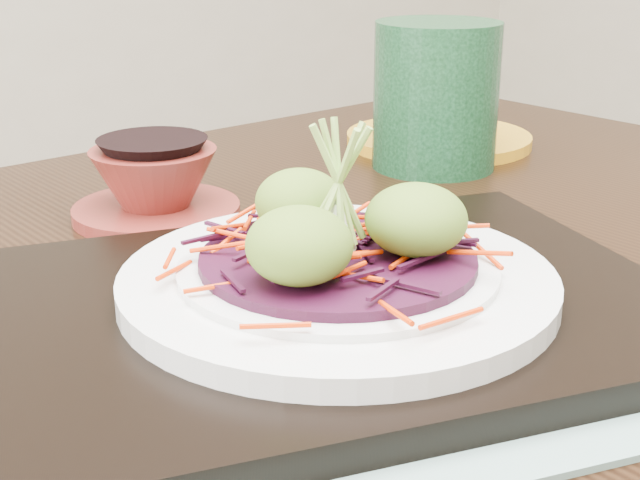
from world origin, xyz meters
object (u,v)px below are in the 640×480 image
terracotta_bowl_set (155,187)px  yellow_plate (438,139)px  white_plate (338,280)px  green_jar (436,96)px  serving_tray (337,307)px  dining_table (280,429)px

terracotta_bowl_set → yellow_plate: terracotta_bowl_set is taller
white_plate → green_jar: 0.40m
white_plate → yellow_plate: bearing=42.6°
white_plate → terracotta_bowl_set: bearing=92.0°
white_plate → terracotta_bowl_set: size_ratio=1.38×
yellow_plate → green_jar: bearing=-133.4°
serving_tray → white_plate: 0.02m
white_plate → yellow_plate: white_plate is taller
dining_table → yellow_plate: (0.36, 0.26, 0.11)m
terracotta_bowl_set → yellow_plate: size_ratio=0.95×
white_plate → green_jar: size_ratio=1.85×
terracotta_bowl_set → yellow_plate: (0.37, 0.07, -0.02)m
terracotta_bowl_set → green_jar: 0.31m
green_jar → serving_tray: bearing=-138.4°
white_plate → yellow_plate: size_ratio=1.30×
dining_table → green_jar: green_jar is taller
terracotta_bowl_set → green_jar: size_ratio=1.34×
yellow_plate → white_plate: bearing=-137.4°
white_plate → green_jar: bearing=41.6°
dining_table → yellow_plate: 0.46m
terracotta_bowl_set → green_jar: bearing=-0.3°
white_plate → yellow_plate: (0.36, 0.33, -0.03)m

